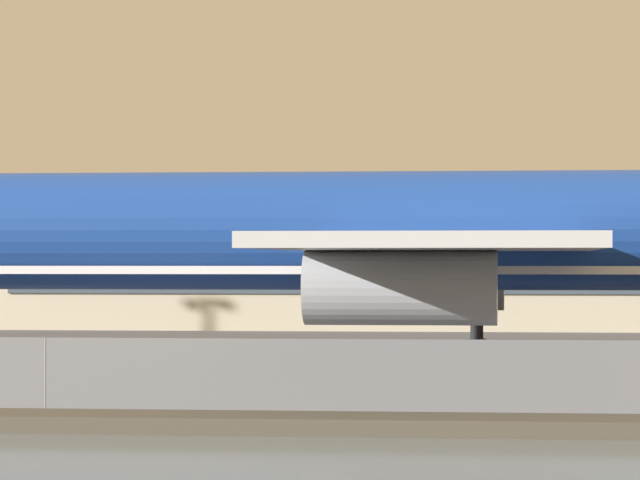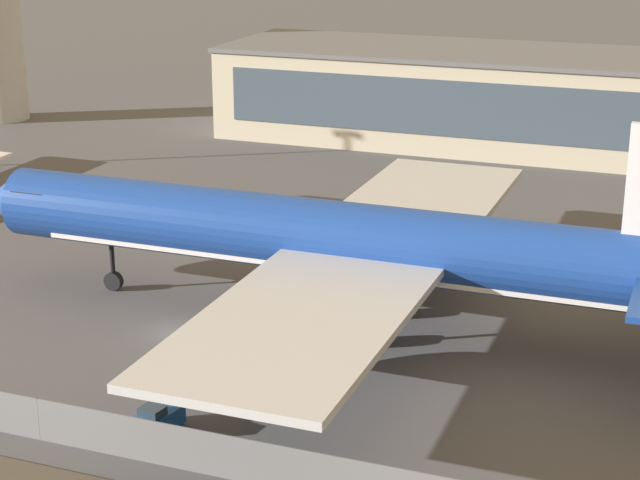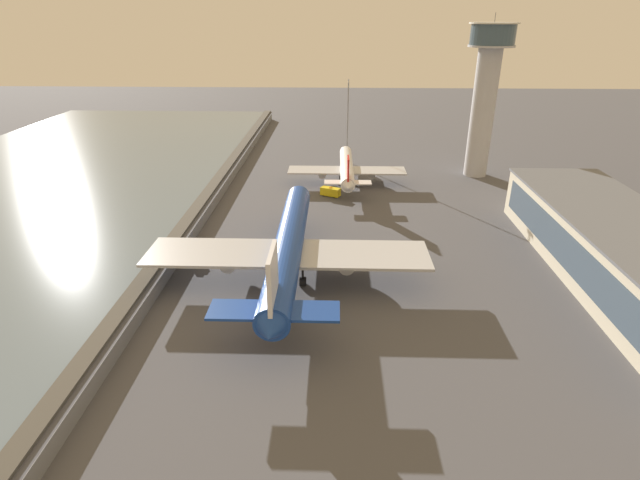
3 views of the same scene
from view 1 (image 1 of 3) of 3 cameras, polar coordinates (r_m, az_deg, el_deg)
ground_plane at (r=76.35m, az=-5.27°, el=-4.37°), size 500.00×500.00×0.00m
shoreline_seawall at (r=56.48m, az=-9.54°, el=-5.45°), size 320.00×3.00×0.50m
perimeter_fence at (r=60.73m, az=-8.36°, el=-4.15°), size 280.00×0.10×2.53m
cargo_jet_blue at (r=80.53m, az=2.89°, el=0.13°), size 57.72×49.53×15.87m
baggage_tug at (r=62.46m, az=-2.55°, el=-4.48°), size 2.04×3.39×1.80m
terminal_building at (r=139.63m, az=4.81°, el=-0.39°), size 72.41×20.38×11.00m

